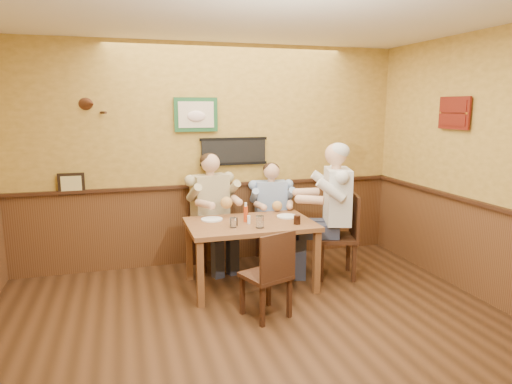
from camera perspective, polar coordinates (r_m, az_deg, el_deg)
The scene contains 17 objects.
room at distance 3.66m, azimuth 3.51°, elevation 5.32°, with size 5.02×5.03×2.81m.
dining_table at distance 5.12m, azimuth -0.70°, elevation -4.79°, with size 1.40×0.90×0.75m.
chair_back_left at distance 5.83m, azimuth -5.69°, elevation -4.96°, with size 0.42×0.42×0.92m, color #3B2113, non-canonical shape.
chair_back_right at distance 6.07m, azimuth 1.85°, elevation -4.74°, with size 0.38×0.38×0.82m, color #3B2113, non-canonical shape.
chair_right_end at distance 5.54m, azimuth 9.97°, elevation -5.38°, with size 0.47×0.47×1.01m, color #3B2113, non-canonical shape.
chair_near_side at distance 4.47m, azimuth 1.22°, elevation -10.12°, with size 0.40×0.40×0.88m, color #3B2113, non-canonical shape.
diner_tan_shirt at distance 5.78m, azimuth -5.73°, elevation -3.09°, with size 0.60×0.60×1.31m, color #C4B586, non-canonical shape.
diner_blue_polo at distance 6.02m, azimuth 1.86°, elevation -3.13°, with size 0.54×0.54×1.17m, color #88A2CD, non-canonical shape.
diner_white_elder at distance 5.49m, azimuth 10.04°, elevation -3.21°, with size 0.67×0.67×1.44m, color silver, non-canonical shape.
water_glass_left at distance 4.87m, azimuth -2.88°, elevation -3.84°, with size 0.07×0.07×0.11m, color silver.
water_glass_mid at distance 4.85m, azimuth 0.49°, elevation -3.75°, with size 0.09×0.09×0.13m, color white.
cola_tumbler at distance 5.03m, azimuth 5.16°, elevation -3.47°, with size 0.08×0.08×0.10m, color black.
hot_sauce_bottle at distance 5.10m, azimuth -1.29°, elevation -2.66°, with size 0.05×0.05×0.20m, color #BA3B13.
salt_shaker at distance 5.02m, azimuth -0.91°, elevation -3.49°, with size 0.04×0.04×0.09m, color silver.
pepper_shaker at distance 4.95m, azimuth -2.52°, elevation -3.73°, with size 0.04×0.04×0.09m, color black.
plate_far_left at distance 5.22m, azimuth -5.55°, elevation -3.41°, with size 0.25×0.25×0.02m, color white.
plate_far_right at distance 5.35m, azimuth 3.90°, elevation -3.05°, with size 0.24×0.24×0.02m, color white.
Camera 1 is at (-1.11, -3.25, 2.03)m, focal length 32.00 mm.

